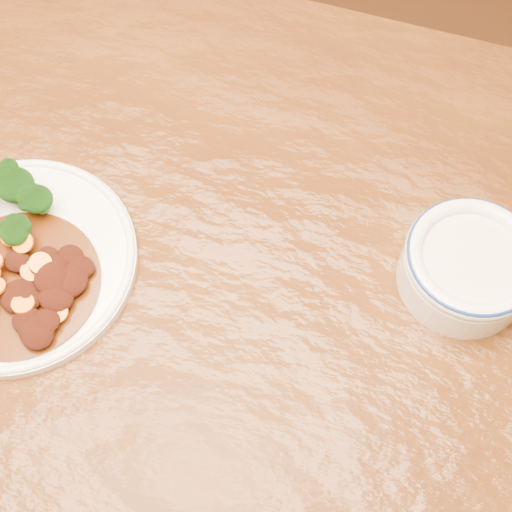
% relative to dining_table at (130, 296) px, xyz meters
% --- Properties ---
extents(ground, '(4.00, 4.00, 0.00)m').
position_rel_dining_table_xyz_m(ground, '(0.00, 0.00, -0.67)').
color(ground, '#422810').
rests_on(ground, ground).
extents(dining_table, '(1.56, 1.01, 0.75)m').
position_rel_dining_table_xyz_m(dining_table, '(0.00, 0.00, 0.00)').
color(dining_table, '#4D290D').
rests_on(dining_table, ground).
extents(dinner_plate, '(0.26, 0.26, 0.02)m').
position_rel_dining_table_xyz_m(dinner_plate, '(-0.10, -0.04, 0.09)').
color(dinner_plate, white).
rests_on(dinner_plate, dining_table).
extents(mince_stew, '(0.17, 0.17, 0.03)m').
position_rel_dining_table_xyz_m(mince_stew, '(-0.06, -0.07, 0.10)').
color(mince_stew, '#472107').
rests_on(mince_stew, dinner_plate).
extents(dip_bowl, '(0.14, 0.14, 0.06)m').
position_rel_dining_table_xyz_m(dip_bowl, '(0.35, 0.13, 0.11)').
color(dip_bowl, silver).
rests_on(dip_bowl, dining_table).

